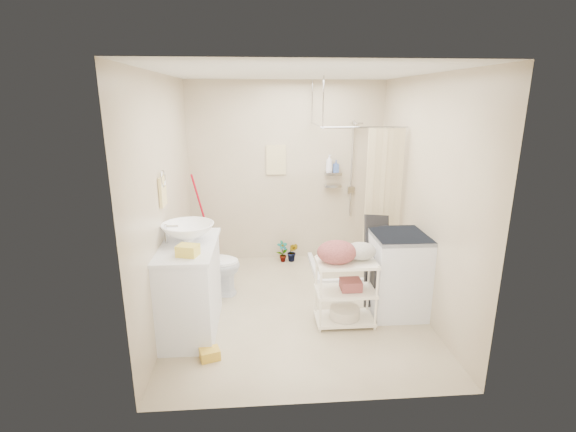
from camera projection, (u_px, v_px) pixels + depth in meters
name	position (u px, v px, depth m)	size (l,w,h in m)	color
floor	(296.00, 307.00, 4.87)	(3.20, 3.20, 0.00)	#BAAD8C
ceiling	(298.00, 72.00, 4.16)	(2.80, 3.20, 0.04)	silver
wall_back	(286.00, 173.00, 6.05)	(2.80, 0.04, 2.60)	#C5B699
wall_front	(319.00, 251.00, 2.98)	(2.80, 0.04, 2.60)	#C5B699
wall_left	(166.00, 201.00, 4.42)	(0.04, 3.20, 2.60)	#C5B699
wall_right	(423.00, 197.00, 4.62)	(0.04, 3.20, 2.60)	#C5B699
vanity	(188.00, 288.00, 4.29)	(0.60, 1.08, 0.95)	silver
sink	(188.00, 232.00, 4.24)	(0.53, 0.53, 0.18)	white
counter_basket	(188.00, 250.00, 3.85)	(0.19, 0.15, 0.10)	gold
floor_basket	(210.00, 352.00, 3.88)	(0.26, 0.20, 0.14)	gold
toilet	(209.00, 265.00, 5.11)	(0.43, 0.76, 0.77)	white
mop	(202.00, 219.00, 6.00)	(0.13, 0.13, 1.34)	red
potted_plant_a	(283.00, 251.00, 6.18)	(0.17, 0.12, 0.32)	#965226
potted_plant_b	(292.00, 252.00, 6.20)	(0.16, 0.13, 0.29)	brown
hanging_towel	(276.00, 160.00, 5.97)	(0.28, 0.03, 0.42)	beige
towel_ring	(162.00, 189.00, 4.18)	(0.04, 0.22, 0.34)	#ECD584
tp_holder	(175.00, 251.00, 4.63)	(0.08, 0.12, 0.14)	white
shower	(352.00, 198.00, 5.66)	(1.10, 1.10, 2.10)	white
shampoo_bottle_a	(329.00, 164.00, 5.98)	(0.10, 0.10, 0.25)	silver
shampoo_bottle_b	(336.00, 166.00, 6.00)	(0.08, 0.08, 0.18)	#3A5495
washing_machine	(399.00, 273.00, 4.67)	(0.63, 0.65, 0.92)	silver
laundry_rack	(346.00, 287.00, 4.41)	(0.62, 0.37, 0.86)	white
ironing_board	(376.00, 261.00, 4.80)	(0.31, 0.09, 1.10)	black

